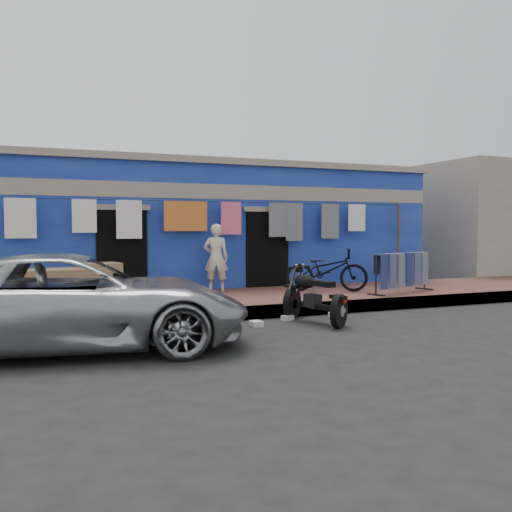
# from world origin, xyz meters

# --- Properties ---
(ground) EXTENTS (80.00, 80.00, 0.00)m
(ground) POSITION_xyz_m (0.00, 0.00, 0.00)
(ground) COLOR black
(ground) RESTS_ON ground
(sidewalk) EXTENTS (28.00, 3.00, 0.25)m
(sidewalk) POSITION_xyz_m (0.00, 3.00, 0.12)
(sidewalk) COLOR brown
(sidewalk) RESTS_ON ground
(curb) EXTENTS (28.00, 0.10, 0.25)m
(curb) POSITION_xyz_m (0.00, 1.55, 0.12)
(curb) COLOR gray
(curb) RESTS_ON ground
(building) EXTENTS (12.20, 5.20, 3.36)m
(building) POSITION_xyz_m (-0.00, 6.99, 1.69)
(building) COLOR #162F9A
(building) RESTS_ON ground
(neighbor_right) EXTENTS (6.00, 5.00, 3.80)m
(neighbor_right) POSITION_xyz_m (11.00, 7.00, 1.90)
(neighbor_right) COLOR #9E9384
(neighbor_right) RESTS_ON ground
(clothesline) EXTENTS (10.06, 0.06, 2.10)m
(clothesline) POSITION_xyz_m (-0.13, 4.25, 1.82)
(clothesline) COLOR brown
(clothesline) RESTS_ON sidewalk
(car) EXTENTS (5.20, 2.95, 1.39)m
(car) POSITION_xyz_m (-3.46, 0.17, 0.69)
(car) COLOR #A8A8AD
(car) RESTS_ON ground
(seated_person) EXTENTS (0.64, 0.53, 1.54)m
(seated_person) POSITION_xyz_m (-0.17, 4.03, 1.02)
(seated_person) COLOR beige
(seated_person) RESTS_ON sidewalk
(bicycle) EXTENTS (1.94, 1.41, 1.19)m
(bicycle) POSITION_xyz_m (2.16, 3.06, 0.85)
(bicycle) COLOR black
(bicycle) RESTS_ON sidewalk
(motorcycle) EXTENTS (1.30, 1.80, 0.99)m
(motorcycle) POSITION_xyz_m (0.63, 0.78, 0.50)
(motorcycle) COLOR black
(motorcycle) RESTS_ON ground
(charpoy) EXTENTS (2.22, 1.29, 0.70)m
(charpoy) POSITION_xyz_m (-3.19, 3.60, 0.60)
(charpoy) COLOR brown
(charpoy) RESTS_ON sidewalk
(jeans_rack) EXTENTS (2.11, 1.46, 0.91)m
(jeans_rack) POSITION_xyz_m (3.62, 2.25, 0.71)
(jeans_rack) COLOR black
(jeans_rack) RESTS_ON sidewalk
(litter_a) EXTENTS (0.24, 0.21, 0.09)m
(litter_a) POSITION_xyz_m (0.30, 1.20, 0.04)
(litter_a) COLOR silver
(litter_a) RESTS_ON ground
(litter_b) EXTENTS (0.22, 0.22, 0.09)m
(litter_b) POSITION_xyz_m (1.25, 1.20, 0.04)
(litter_b) COLOR silver
(litter_b) RESTS_ON ground
(litter_c) EXTENTS (0.19, 0.24, 0.09)m
(litter_c) POSITION_xyz_m (-0.46, 0.86, 0.05)
(litter_c) COLOR silver
(litter_c) RESTS_ON ground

